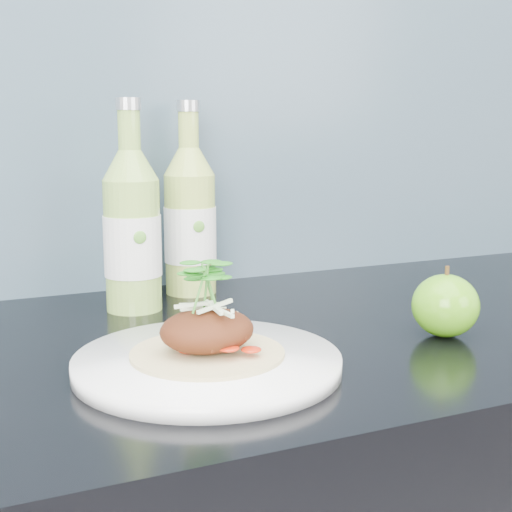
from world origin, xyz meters
The scene contains 6 objects.
subway_backsplash centered at (0.00, 1.99, 1.25)m, with size 4.00×0.02×0.70m, color #759CB7.
dinner_plate centered at (-0.07, 1.59, 0.91)m, with size 0.29×0.29×0.02m.
pork_taco centered at (-0.07, 1.59, 0.94)m, with size 0.15×0.15×0.10m.
green_apple centered at (0.22, 1.59, 0.94)m, with size 0.10×0.10×0.08m.
cider_bottle_left centered at (-0.08, 1.85, 1.00)m, with size 0.08×0.08×0.27m.
cider_bottle_right centered at (0.03, 1.92, 1.00)m, with size 0.09×0.09×0.27m.
Camera 1 is at (-0.30, 0.95, 1.14)m, focal length 50.00 mm.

